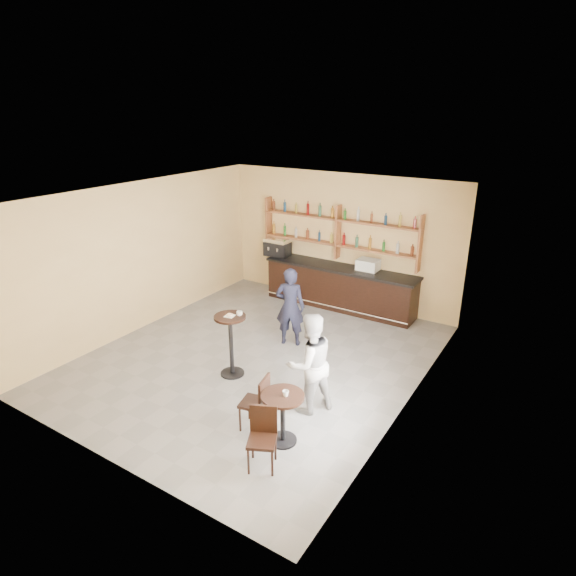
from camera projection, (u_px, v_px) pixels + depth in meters
The scene contains 23 objects.
floor at pixel (258, 357), 9.47m from camera, with size 7.00×7.00×0.00m, color slate.
ceiling at pixel (254, 195), 8.33m from camera, with size 7.00×7.00×0.00m, color white.
wall_back at pixel (340, 239), 11.67m from camera, with size 7.00×7.00×0.00m, color #EAC585.
wall_front at pixel (96, 361), 6.13m from camera, with size 7.00×7.00×0.00m, color #EAC585.
wall_left at pixel (143, 256), 10.39m from camera, with size 7.00×7.00×0.00m, color #EAC585.
wall_right at pixel (414, 317), 7.42m from camera, with size 7.00×7.00×0.00m, color #EAC585.
window_pane at pixel (385, 341), 6.43m from camera, with size 2.00×2.00×0.00m, color white.
window_frame at pixel (385, 341), 6.44m from camera, with size 0.04×1.70×2.10m, color black, non-canonical shape.
shelf_unit at pixel (338, 232), 11.50m from camera, with size 4.00×0.26×1.40m, color brown, non-canonical shape.
liquor_bottles at pixel (338, 225), 11.44m from camera, with size 3.68×0.10×1.00m, color #8C5919, non-canonical shape.
bar_counter at pixel (340, 287), 11.68m from camera, with size 3.81×0.74×1.03m, color black, non-canonical shape.
espresso_machine at pixel (277, 247), 12.31m from camera, with size 0.63×0.40×0.45m, color black, non-canonical shape.
pastry_case at pixel (368, 266), 11.09m from camera, with size 0.50×0.40×0.30m, color silver, non-canonical shape.
pedestal_table at pixel (231, 346), 8.69m from camera, with size 0.57×0.57×1.17m, color black, non-canonical shape.
napkin at pixel (230, 316), 8.48m from camera, with size 0.17×0.17×0.00m, color white.
donut at pixel (230, 315), 8.46m from camera, with size 0.12×0.12×0.04m, color #DA8C4F.
cup_pedestal at pixel (239, 314), 8.47m from camera, with size 0.11×0.11×0.09m, color white.
man_main at pixel (290, 307), 9.76m from camera, with size 0.60×0.40×1.65m, color black.
cafe_table at pixel (283, 418), 6.98m from camera, with size 0.63×0.63×0.80m, color black, non-canonical shape.
cup_cafe at pixel (286, 394), 6.80m from camera, with size 0.09×0.09×0.08m, color white.
chair_west at pixel (254, 402), 7.28m from camera, with size 0.39×0.39×0.90m, color black, non-canonical shape.
chair_south at pixel (262, 440), 6.47m from camera, with size 0.38×0.38×0.88m, color black, non-canonical shape.
patron_second at pixel (310, 363), 7.59m from camera, with size 0.82×0.64×1.68m, color #ACABB1.
Camera 1 is at (4.94, -6.77, 4.66)m, focal length 30.00 mm.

